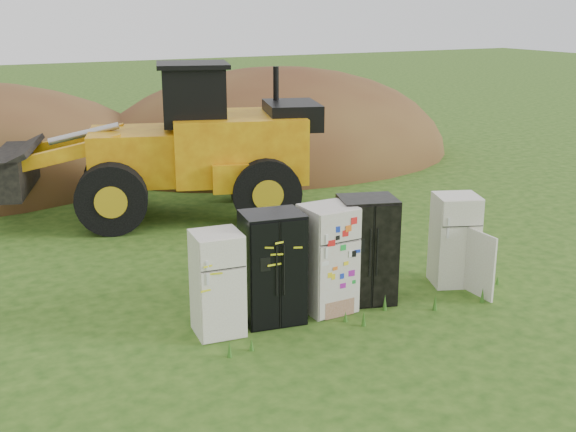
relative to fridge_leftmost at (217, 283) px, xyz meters
name	(u,v)px	position (x,y,z in m)	size (l,w,h in m)	color
ground	(349,304)	(2.53, 0.02, -0.86)	(120.00, 120.00, 0.00)	#244713
fridge_leftmost	(217,283)	(0.00, 0.00, 0.00)	(0.76, 0.73, 1.72)	white
fridge_black_side	(272,267)	(1.01, 0.04, 0.09)	(0.99, 0.78, 1.90)	black
fridge_sticker	(327,258)	(2.06, 0.01, 0.09)	(0.84, 0.78, 1.89)	silver
fridge_dark_mid	(367,250)	(2.89, 0.05, 0.10)	(0.99, 0.80, 1.93)	black
fridge_open_door	(455,240)	(4.84, -0.02, 0.02)	(0.80, 0.74, 1.76)	white
wheel_loader	(156,142)	(1.20, 7.02, 1.06)	(7.93, 3.21, 3.83)	#E7AB0F
dirt_mound_right	(276,157)	(7.13, 12.33, -0.86)	(12.95, 9.50, 6.30)	#4F2919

